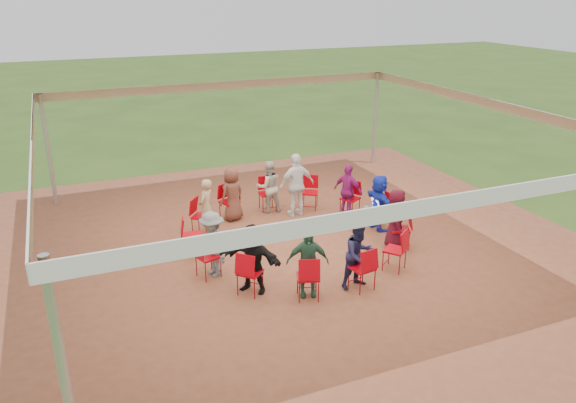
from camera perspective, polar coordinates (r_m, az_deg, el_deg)
name	(u,v)px	position (r m, az deg, el deg)	size (l,w,h in m)	color
ground	(296,246)	(12.90, 0.87, -4.49)	(80.00, 80.00, 0.00)	#2D4816
dirt_patch	(296,245)	(12.90, 0.87, -4.47)	(13.00, 13.00, 0.00)	brown
tent	(297,145)	(12.08, 0.93, 5.73)	(10.33, 10.33, 3.00)	#B2B2B7
chair_0	(383,211)	(13.83, 9.60, -0.98)	(0.42, 0.44, 0.90)	#B2000B
chair_1	(350,199)	(14.53, 6.33, 0.29)	(0.42, 0.44, 0.90)	#B2000B
chair_2	(310,193)	(14.86, 2.22, 0.89)	(0.42, 0.44, 0.90)	#B2000B
chair_3	(268,194)	(14.78, -2.09, 0.78)	(0.42, 0.44, 0.90)	#B2000B
chair_4	(230,202)	(14.29, -5.96, -0.05)	(0.42, 0.44, 0.90)	#B2000B
chair_5	(202,216)	(13.47, -8.74, -1.52)	(0.42, 0.44, 0.90)	#B2000B
chair_6	(192,236)	(12.47, -9.69, -3.47)	(0.42, 0.44, 0.90)	#B2000B
chair_7	(208,257)	(11.49, -8.13, -5.57)	(0.42, 0.44, 0.90)	#B2000B
chair_8	(250,272)	(10.81, -3.88, -7.20)	(0.42, 0.44, 0.90)	#B2000B
chair_9	(308,277)	(10.63, 2.05, -7.68)	(0.42, 0.44, 0.90)	#B2000B
chair_10	(362,268)	(11.02, 7.54, -6.75)	(0.42, 0.44, 0.90)	#B2000B
chair_11	(395,250)	(11.86, 10.80, -4.88)	(0.42, 0.44, 0.90)	#B2000B
chair_12	(400,229)	(12.87, 11.34, -2.79)	(0.42, 0.44, 0.90)	#B2000B
person_seated_0	(379,202)	(13.67, 9.25, -0.10)	(1.28, 0.48, 1.38)	#172CB1
person_seated_1	(348,191)	(14.35, 6.12, 1.08)	(0.81, 0.41, 1.38)	#95196E
person_seated_2	(269,187)	(14.59, -1.97, 1.53)	(0.67, 0.39, 1.38)	#B5B0A0
person_seated_3	(232,194)	(14.12, -5.68, 0.77)	(0.68, 0.38, 1.38)	brown
person_seated_4	(206,207)	(13.33, -8.33, -0.59)	(0.50, 0.33, 1.38)	tan
person_seated_5	(213,244)	(11.44, -7.68, -4.30)	(0.89, 0.44, 1.38)	slate
person_seated_6	(253,258)	(10.79, -3.63, -5.77)	(1.28, 0.48, 1.38)	black
person_seated_7	(307,262)	(10.62, 1.99, -6.20)	(0.81, 0.41, 1.38)	#2B543B
person_seated_8	(359,255)	(10.99, 7.21, -5.37)	(0.67, 0.39, 1.38)	#1C1C3F
person_seated_9	(396,219)	(12.76, 10.88, -1.77)	(0.68, 0.38, 1.38)	#3A0713
standing_person	(297,185)	(14.29, 0.88, 1.69)	(0.97, 0.50, 1.65)	white
cable_coil	(297,224)	(13.97, 0.96, -2.34)	(0.35, 0.35, 0.03)	black
laptop	(374,205)	(13.60, 8.68, -0.37)	(0.28, 0.34, 0.23)	#B7B7BC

